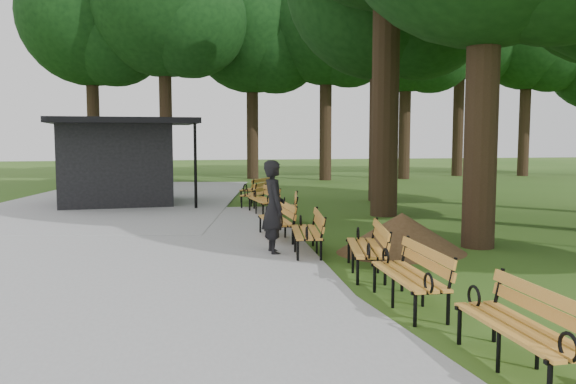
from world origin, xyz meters
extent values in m
plane|color=#2D5217|center=(0.00, 0.00, 0.00)|extent=(100.00, 100.00, 0.00)
cube|color=#97979A|center=(-4.00, 3.00, 0.03)|extent=(12.00, 38.00, 0.06)
imported|color=black|center=(-0.87, 3.20, 0.95)|extent=(0.52, 0.74, 1.91)
cylinder|color=black|center=(-4.13, 12.90, 1.40)|extent=(0.10, 0.10, 2.81)
sphere|color=white|center=(-4.13, 12.90, 2.90)|extent=(0.32, 0.32, 0.32)
cone|color=#47301C|center=(1.74, 2.91, 0.41)|extent=(2.25, 2.25, 0.82)
cylinder|color=black|center=(3.56, 3.18, 3.47)|extent=(0.70, 0.70, 6.93)
cylinder|color=black|center=(3.25, 8.33, 4.42)|extent=(0.80, 0.80, 8.83)
cylinder|color=black|center=(4.43, 12.24, 3.58)|extent=(0.76, 0.76, 7.15)
camera|label=1|loc=(-2.63, -8.39, 2.39)|focal=36.70mm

